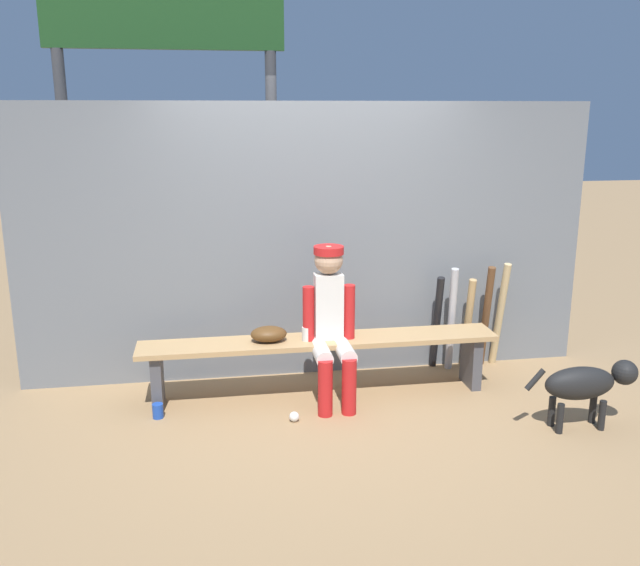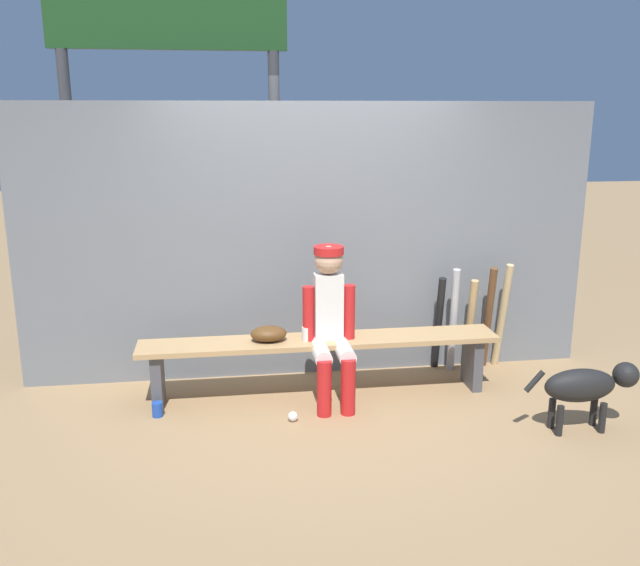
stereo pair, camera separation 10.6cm
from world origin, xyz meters
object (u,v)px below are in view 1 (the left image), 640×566
object	(u,v)px
baseball_glove	(269,334)
scoreboard	(174,57)
dugout_bench	(320,350)
baseball	(294,417)
player_seated	(331,320)
bat_wood_natural	(500,314)
bat_aluminum_silver	(451,320)
cup_on_bench	(307,334)
bat_aluminum_black	(437,323)
dog	(587,383)
cup_on_ground	(158,411)
bat_wood_tan	(468,323)
bat_wood_dark	(486,317)

from	to	relation	value
baseball_glove	scoreboard	world-z (taller)	scoreboard
dugout_bench	baseball_glove	world-z (taller)	baseball_glove
dugout_bench	baseball_glove	xyz separation A→B (m)	(-0.40, 0.00, 0.16)
dugout_bench	baseball	size ratio (longest dim) A/B	38.09
baseball	scoreboard	bearing A→B (deg)	114.91
baseball	scoreboard	size ratio (longest dim) A/B	0.02
player_seated	bat_wood_natural	distance (m)	1.67
bat_aluminum_silver	cup_on_bench	size ratio (longest dim) A/B	8.44
bat_aluminum_black	bat_wood_natural	bearing A→B (deg)	-1.03
bat_wood_natural	dog	bearing A→B (deg)	-84.76
player_seated	scoreboard	size ratio (longest dim) A/B	0.32
player_seated	bat_aluminum_silver	xyz separation A→B (m)	(1.13, 0.44, -0.19)
cup_on_ground	dog	size ratio (longest dim) A/B	0.13
baseball_glove	bat_wood_tan	size ratio (longest dim) A/B	0.34
baseball_glove	baseball	bearing A→B (deg)	-72.95
dugout_bench	bat_wood_natural	xyz separation A→B (m)	(1.66, 0.38, 0.10)
cup_on_ground	baseball	bearing A→B (deg)	-12.77
bat_wood_natural	bat_wood_dark	bearing A→B (deg)	-172.32
dugout_bench	bat_aluminum_silver	world-z (taller)	bat_aluminum_silver
bat_aluminum_silver	bat_aluminum_black	bearing A→B (deg)	150.97
bat_wood_tan	baseball	distance (m)	1.86
cup_on_ground	dog	world-z (taller)	dog
baseball_glove	bat_aluminum_black	world-z (taller)	bat_aluminum_black
cup_on_bench	cup_on_ground	bearing A→B (deg)	-170.15
dugout_bench	bat_wood_dark	bearing A→B (deg)	13.32
bat_wood_dark	player_seated	bearing A→B (deg)	-162.06
bat_aluminum_silver	cup_on_ground	distance (m)	2.54
bat_aluminum_black	bat_wood_tan	distance (m)	0.28
baseball_glove	scoreboard	xyz separation A→B (m)	(-0.66, 1.27, 2.11)
bat_wood_dark	cup_on_bench	bearing A→B (deg)	-166.71
bat_wood_tan	bat_wood_natural	xyz separation A→B (m)	(0.29, 0.01, 0.06)
bat_wood_dark	bat_wood_natural	xyz separation A→B (m)	(0.13, 0.02, 0.01)
bat_wood_dark	cup_on_ground	bearing A→B (deg)	-168.12
baseball_glove	bat_wood_dark	bearing A→B (deg)	10.61
bat_wood_tan	bat_wood_natural	bearing A→B (deg)	1.57
bat_aluminum_silver	cup_on_ground	xyz separation A→B (m)	(-2.45, -0.55, -0.41)
dugout_bench	dog	size ratio (longest dim) A/B	3.34
scoreboard	dog	distance (m)	4.24
player_seated	bat_aluminum_black	xyz separation A→B (m)	(1.02, 0.50, -0.23)
bat_aluminum_silver	bat_wood_dark	bearing A→B (deg)	5.74
player_seated	baseball_glove	size ratio (longest dim) A/B	4.32
bat_aluminum_silver	dog	bearing A→B (deg)	-64.43
cup_on_bench	baseball	bearing A→B (deg)	-110.60
bat_aluminum_black	bat_wood_tan	world-z (taller)	bat_aluminum_black
bat_wood_dark	scoreboard	bearing A→B (deg)	160.62
dugout_bench	bat_wood_tan	size ratio (longest dim) A/B	3.43
player_seated	baseball_glove	xyz separation A→B (m)	(-0.47, 0.11, -0.13)
bat_aluminum_black	baseball	size ratio (longest dim) A/B	11.53
bat_wood_tan	bat_wood_natural	world-z (taller)	bat_wood_natural
bat_aluminum_silver	dog	xyz separation A→B (m)	(0.57, -1.20, -0.13)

